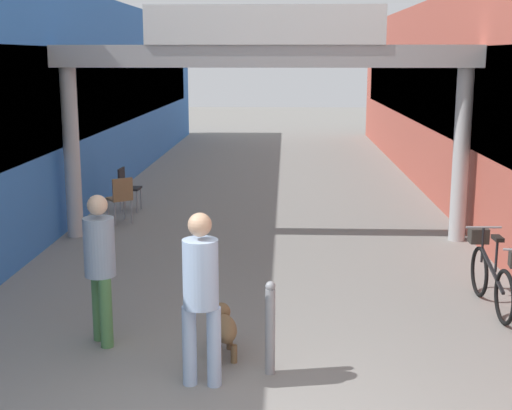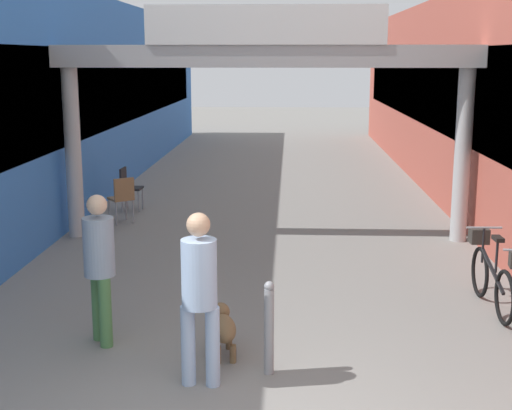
% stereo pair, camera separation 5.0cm
% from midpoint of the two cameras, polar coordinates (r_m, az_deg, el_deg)
% --- Properties ---
extents(storefront_left, '(3.00, 26.00, 4.40)m').
position_cam_midpoint_polar(storefront_left, '(16.95, -16.65, 8.18)').
color(storefront_left, blue).
rests_on(storefront_left, ground_plane).
extents(storefront_right, '(3.00, 26.00, 4.40)m').
position_cam_midpoint_polar(storefront_right, '(16.71, 18.93, 7.99)').
color(storefront_right, '#B25142').
rests_on(storefront_right, ground_plane).
extents(arcade_sign_gateway, '(7.40, 0.47, 3.96)m').
position_cam_midpoint_polar(arcade_sign_gateway, '(12.13, 0.56, 10.24)').
color(arcade_sign_gateway, '#B2B2B2').
rests_on(arcade_sign_gateway, ground_plane).
extents(pedestrian_with_dog, '(0.39, 0.36, 1.72)m').
position_cam_midpoint_polar(pedestrian_with_dog, '(6.80, -4.65, -6.66)').
color(pedestrian_with_dog, '#A5BFE0').
rests_on(pedestrian_with_dog, ground_plane).
extents(pedestrian_companion, '(0.47, 0.47, 1.68)m').
position_cam_midpoint_polar(pedestrian_companion, '(7.96, -12.56, -4.31)').
color(pedestrian_companion, '#4C7F47').
rests_on(pedestrian_companion, ground_plane).
extents(dog_on_leash, '(0.38, 0.71, 0.50)m').
position_cam_midpoint_polar(dog_on_leash, '(7.71, -2.80, -9.69)').
color(dog_on_leash, brown).
rests_on(dog_on_leash, ground_plane).
extents(bicycle_black_third, '(0.46, 1.69, 0.98)m').
position_cam_midpoint_polar(bicycle_black_third, '(9.54, 18.00, -5.22)').
color(bicycle_black_third, black).
rests_on(bicycle_black_third, ground_plane).
extents(bollard_post_metal, '(0.10, 0.10, 0.97)m').
position_cam_midpoint_polar(bollard_post_metal, '(7.19, 0.94, -9.74)').
color(bollard_post_metal, gray).
rests_on(bollard_post_metal, ground_plane).
extents(cafe_chair_wood_nearer, '(0.56, 0.56, 0.89)m').
position_cam_midpoint_polar(cafe_chair_wood_nearer, '(13.76, -10.87, 0.73)').
color(cafe_chair_wood_nearer, gray).
rests_on(cafe_chair_wood_nearer, ground_plane).
extents(cafe_chair_black_farther, '(0.42, 0.42, 0.89)m').
position_cam_midpoint_polar(cafe_chair_black_farther, '(14.89, -10.42, 1.59)').
color(cafe_chair_black_farther, gray).
rests_on(cafe_chair_black_farther, ground_plane).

